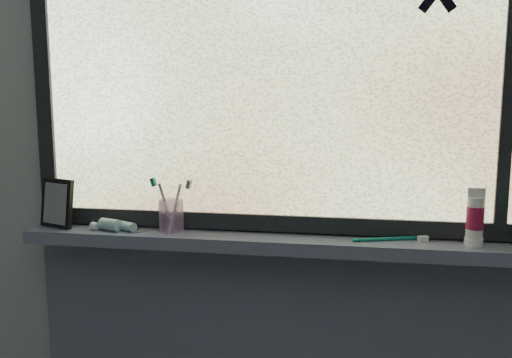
% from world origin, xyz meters
% --- Properties ---
extents(wall_back, '(3.00, 0.01, 2.50)m').
position_xyz_m(wall_back, '(0.00, 1.30, 1.25)').
color(wall_back, '#9EA3A8').
rests_on(wall_back, ground).
extents(windowsill, '(1.62, 0.14, 0.04)m').
position_xyz_m(windowsill, '(0.00, 1.23, 1.00)').
color(windowsill, '#545970').
rests_on(windowsill, wall_back).
extents(window_pane, '(1.50, 0.01, 1.00)m').
position_xyz_m(window_pane, '(0.00, 1.28, 1.53)').
color(window_pane, silver).
rests_on(window_pane, wall_back).
extents(frame_bottom, '(1.60, 0.03, 0.05)m').
position_xyz_m(frame_bottom, '(0.00, 1.28, 1.05)').
color(frame_bottom, black).
rests_on(frame_bottom, windowsill).
extents(frame_left, '(0.05, 0.03, 1.10)m').
position_xyz_m(frame_left, '(-0.78, 1.28, 1.53)').
color(frame_left, black).
rests_on(frame_left, wall_back).
extents(frame_mullion, '(0.03, 0.03, 1.00)m').
position_xyz_m(frame_mullion, '(0.60, 1.28, 1.53)').
color(frame_mullion, black).
rests_on(frame_mullion, wall_back).
extents(vanity_mirror, '(0.14, 0.10, 0.15)m').
position_xyz_m(vanity_mirror, '(-0.73, 1.23, 1.10)').
color(vanity_mirror, black).
rests_on(vanity_mirror, windowsill).
extents(toothpaste_tube, '(0.21, 0.12, 0.04)m').
position_xyz_m(toothpaste_tube, '(-0.53, 1.21, 1.04)').
color(toothpaste_tube, silver).
rests_on(toothpaste_tube, windowsill).
extents(toothbrush_cup, '(0.08, 0.08, 0.10)m').
position_xyz_m(toothbrush_cup, '(-0.36, 1.23, 1.07)').
color(toothbrush_cup, '#C0A0D4').
rests_on(toothbrush_cup, windowsill).
extents(toothbrush_lying, '(0.23, 0.09, 0.02)m').
position_xyz_m(toothbrush_lying, '(0.28, 1.23, 1.03)').
color(toothbrush_lying, '#0D755E').
rests_on(toothbrush_lying, windowsill).
extents(cream_tube, '(0.06, 0.06, 0.12)m').
position_xyz_m(cream_tube, '(0.52, 1.23, 1.11)').
color(cream_tube, silver).
rests_on(cream_tube, windowsill).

